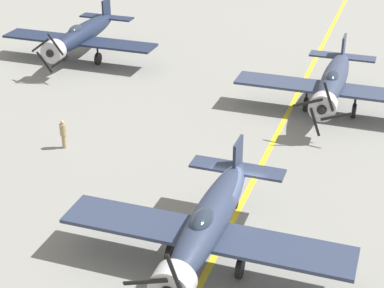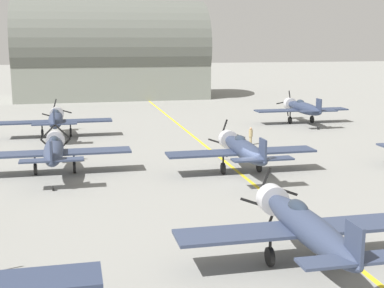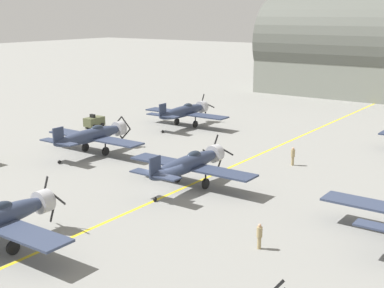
{
  "view_description": "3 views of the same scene",
  "coord_description": "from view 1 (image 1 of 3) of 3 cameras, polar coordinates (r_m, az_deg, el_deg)",
  "views": [
    {
      "loc": [
        -6.27,
        23.53,
        16.63
      ],
      "look_at": [
        2.87,
        -3.06,
        2.29
      ],
      "focal_mm": 60.0,
      "sensor_mm": 36.0,
      "label": 1
    },
    {
      "loc": [
        -12.68,
        -36.34,
        10.5
      ],
      "look_at": [
        -4.73,
        -0.53,
        3.29
      ],
      "focal_mm": 50.0,
      "sensor_mm": 36.0,
      "label": 2
    },
    {
      "loc": [
        25.58,
        -32.42,
        14.53
      ],
      "look_at": [
        -0.15,
        3.82,
        3.53
      ],
      "focal_mm": 50.0,
      "sensor_mm": 36.0,
      "label": 3
    }
  ],
  "objects": [
    {
      "name": "ground_plane",
      "position": [
        29.49,
        3.36,
        -7.36
      ],
      "size": [
        400.0,
        400.0,
        0.0
      ],
      "primitive_type": "plane",
      "color": "gray"
    },
    {
      "name": "airplane_near_center",
      "position": [
        40.83,
        12.42,
        5.39
      ],
      "size": [
        12.0,
        9.98,
        3.71
      ],
      "rotation": [
        0.0,
        0.0,
        0.02
      ],
      "color": "#323C56",
      "rests_on": "ground"
    },
    {
      "name": "ground_crew_walking",
      "position": [
        36.52,
        -11.37,
        0.97
      ],
      "size": [
        0.37,
        0.37,
        1.68
      ],
      "color": "tan",
      "rests_on": "ground"
    },
    {
      "name": "taxiway_stripe",
      "position": [
        29.49,
        3.36,
        -7.36
      ],
      "size": [
        0.3,
        160.0,
        0.01
      ],
      "primitive_type": "cube",
      "color": "yellow",
      "rests_on": "ground"
    },
    {
      "name": "airplane_mid_center",
      "position": [
        26.06,
        1.4,
        -7.11
      ],
      "size": [
        12.0,
        9.98,
        3.73
      ],
      "rotation": [
        0.0,
        0.0,
        -0.28
      ],
      "color": "#2D3751",
      "rests_on": "ground"
    },
    {
      "name": "airplane_near_right",
      "position": [
        49.64,
        -9.86,
        9.5
      ],
      "size": [
        12.0,
        9.98,
        3.65
      ],
      "rotation": [
        0.0,
        0.0,
        -0.31
      ],
      "color": "#1D2740",
      "rests_on": "ground"
    }
  ]
}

